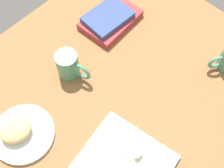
% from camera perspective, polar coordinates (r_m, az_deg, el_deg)
% --- Properties ---
extents(dining_table, '(1.10, 0.90, 0.04)m').
position_cam_1_polar(dining_table, '(1.08, -0.49, -0.50)').
color(dining_table, olive).
rests_on(dining_table, ground).
extents(round_plate, '(0.20, 0.20, 0.01)m').
position_cam_1_polar(round_plate, '(1.02, -16.26, -8.94)').
color(round_plate, white).
rests_on(round_plate, dining_table).
extents(scone_pastry, '(0.12, 0.12, 0.05)m').
position_cam_1_polar(scone_pastry, '(1.00, -17.65, -8.28)').
color(scone_pastry, '#CEB777').
rests_on(scone_pastry, round_plate).
extents(square_plate, '(0.30, 0.30, 0.02)m').
position_cam_1_polar(square_plate, '(0.95, 1.81, -15.36)').
color(square_plate, silver).
rests_on(square_plate, dining_table).
extents(sauce_cup, '(0.05, 0.05, 0.02)m').
position_cam_1_polar(sauce_cup, '(0.94, 4.10, -12.37)').
color(sauce_cup, silver).
rests_on(sauce_cup, square_plate).
extents(book_stack, '(0.23, 0.16, 0.05)m').
position_cam_1_polar(book_stack, '(1.20, -0.44, 12.07)').
color(book_stack, '#A53338').
rests_on(book_stack, dining_table).
extents(second_mug, '(0.08, 0.13, 0.10)m').
position_cam_1_polar(second_mug, '(1.05, -8.07, 3.52)').
color(second_mug, '#4C8C6B').
rests_on(second_mug, dining_table).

